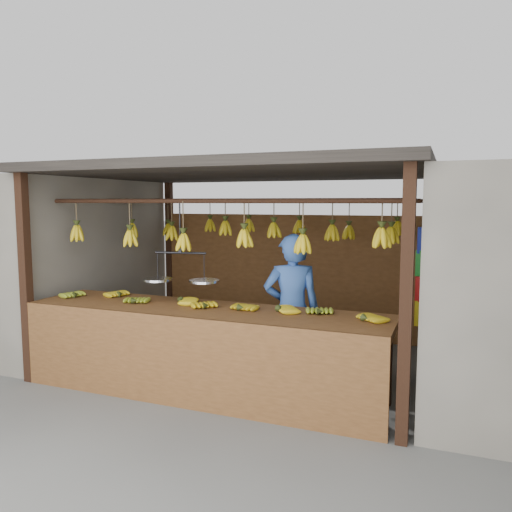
% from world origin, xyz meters
% --- Properties ---
extents(ground, '(80.00, 80.00, 0.00)m').
position_xyz_m(ground, '(0.00, 0.00, 0.00)').
color(ground, '#5B5B57').
extents(stall, '(4.30, 3.30, 2.40)m').
position_xyz_m(stall, '(0.00, 0.33, 1.97)').
color(stall, black).
rests_on(stall, ground).
extents(neighbor_left, '(3.00, 3.00, 2.30)m').
position_xyz_m(neighbor_left, '(-3.60, 0.00, 1.15)').
color(neighbor_left, slate).
rests_on(neighbor_left, ground).
extents(counter, '(3.84, 0.87, 0.96)m').
position_xyz_m(counter, '(-0.03, -1.23, 0.72)').
color(counter, brown).
rests_on(counter, ground).
extents(hanging_bananas, '(3.60, 2.17, 0.38)m').
position_xyz_m(hanging_bananas, '(0.01, -0.01, 1.62)').
color(hanging_bananas, gold).
rests_on(hanging_bananas, ground).
extents(balance_scale, '(0.82, 0.40, 0.86)m').
position_xyz_m(balance_scale, '(-0.35, -1.00, 1.19)').
color(balance_scale, black).
rests_on(balance_scale, ground).
extents(vendor, '(0.71, 0.59, 1.66)m').
position_xyz_m(vendor, '(0.76, -0.60, 0.83)').
color(vendor, '#3359A5').
rests_on(vendor, ground).
extents(bag_bundles, '(0.08, 0.26, 1.31)m').
position_xyz_m(bag_bundles, '(1.94, 1.35, 1.01)').
color(bag_bundles, '#1426BF').
rests_on(bag_bundles, ground).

